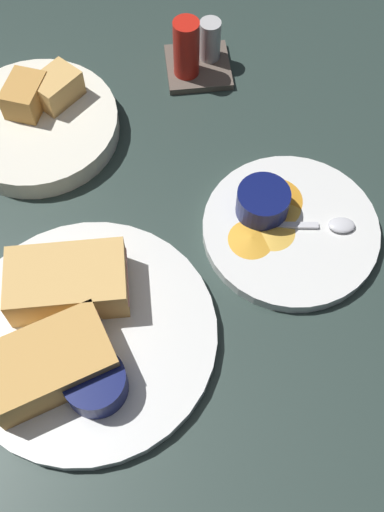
{
  "coord_description": "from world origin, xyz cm",
  "views": [
    {
      "loc": [
        3.59,
        -35.39,
        64.69
      ],
      "look_at": [
        7.42,
        -1.49,
        3.0
      ],
      "focal_mm": 43.27,
      "sensor_mm": 36.0,
      "label": 1
    }
  ],
  "objects_px": {
    "sandwich_half_far": "(49,364)",
    "ramekin_dark_sauce": "(95,383)",
    "plate_sandwich_main": "(88,335)",
    "ramekin_light_gravy": "(263,201)",
    "plate_chips_companion": "(290,230)",
    "condiment_caddy": "(196,53)",
    "spoon_by_dark_ramekin": "(98,339)",
    "bread_basket_rear": "(38,122)",
    "sandwich_half_near": "(68,282)",
    "spoon_by_gravy_ramekin": "(331,225)"
  },
  "relations": [
    {
      "from": "sandwich_half_far",
      "to": "ramekin_dark_sauce",
      "type": "distance_m",
      "value": 0.05
    },
    {
      "from": "plate_sandwich_main",
      "to": "ramekin_light_gravy",
      "type": "distance_m",
      "value": 0.26
    },
    {
      "from": "ramekin_dark_sauce",
      "to": "plate_chips_companion",
      "type": "xyz_separation_m",
      "value": [
        0.24,
        0.17,
        -0.03
      ]
    },
    {
      "from": "condiment_caddy",
      "to": "sandwich_half_far",
      "type": "bearing_deg",
      "value": -115.02
    },
    {
      "from": "ramekin_light_gravy",
      "to": "condiment_caddy",
      "type": "height_order",
      "value": "condiment_caddy"
    },
    {
      "from": "ramekin_dark_sauce",
      "to": "spoon_by_dark_ramekin",
      "type": "bearing_deg",
      "value": 87.43
    },
    {
      "from": "plate_sandwich_main",
      "to": "bread_basket_rear",
      "type": "relative_size",
      "value": 1.33
    },
    {
      "from": "spoon_by_dark_ramekin",
      "to": "bread_basket_rear",
      "type": "xyz_separation_m",
      "value": [
        -0.07,
        0.32,
        -0.0
      ]
    },
    {
      "from": "plate_sandwich_main",
      "to": "ramekin_dark_sauce",
      "type": "distance_m",
      "value": 0.07
    },
    {
      "from": "sandwich_half_near",
      "to": "condiment_caddy",
      "type": "distance_m",
      "value": 0.39
    },
    {
      "from": "spoon_by_dark_ramekin",
      "to": "spoon_by_gravy_ramekin",
      "type": "xyz_separation_m",
      "value": [
        0.28,
        0.11,
        0.0
      ]
    },
    {
      "from": "sandwich_half_near",
      "to": "bread_basket_rear",
      "type": "relative_size",
      "value": 0.62
    },
    {
      "from": "plate_sandwich_main",
      "to": "bread_basket_rear",
      "type": "xyz_separation_m",
      "value": [
        -0.06,
        0.31,
        0.01
      ]
    },
    {
      "from": "ramekin_light_gravy",
      "to": "spoon_by_gravy_ramekin",
      "type": "xyz_separation_m",
      "value": [
        0.08,
        -0.03,
        -0.02
      ]
    },
    {
      "from": "sandwich_half_near",
      "to": "spoon_by_dark_ramekin",
      "type": "bearing_deg",
      "value": -66.05
    },
    {
      "from": "bread_basket_rear",
      "to": "plate_chips_companion",
      "type": "bearing_deg",
      "value": -32.89
    },
    {
      "from": "plate_chips_companion",
      "to": "spoon_by_gravy_ramekin",
      "type": "height_order",
      "value": "spoon_by_gravy_ramekin"
    },
    {
      "from": "plate_sandwich_main",
      "to": "sandwich_half_far",
      "type": "relative_size",
      "value": 1.93
    },
    {
      "from": "spoon_by_dark_ramekin",
      "to": "bread_basket_rear",
      "type": "height_order",
      "value": "bread_basket_rear"
    },
    {
      "from": "spoon_by_gravy_ramekin",
      "to": "condiment_caddy",
      "type": "relative_size",
      "value": 1.05
    },
    {
      "from": "spoon_by_dark_ramekin",
      "to": "plate_chips_companion",
      "type": "relative_size",
      "value": 0.46
    },
    {
      "from": "plate_sandwich_main",
      "to": "plate_chips_companion",
      "type": "xyz_separation_m",
      "value": [
        0.25,
        0.11,
        0.0
      ]
    },
    {
      "from": "ramekin_dark_sauce",
      "to": "ramekin_light_gravy",
      "type": "bearing_deg",
      "value": 43.99
    },
    {
      "from": "plate_sandwich_main",
      "to": "plate_chips_companion",
      "type": "distance_m",
      "value": 0.27
    },
    {
      "from": "sandwich_half_near",
      "to": "plate_chips_companion",
      "type": "relative_size",
      "value": 0.62
    },
    {
      "from": "sandwich_half_near",
      "to": "ramekin_dark_sauce",
      "type": "relative_size",
      "value": 2.04
    },
    {
      "from": "ramekin_light_gravy",
      "to": "sandwich_half_far",
      "type": "bearing_deg",
      "value": -145.2
    },
    {
      "from": "sandwich_half_far",
      "to": "condiment_caddy",
      "type": "xyz_separation_m",
      "value": [
        0.2,
        0.43,
        -0.01
      ]
    },
    {
      "from": "ramekin_dark_sauce",
      "to": "spoon_by_gravy_ramekin",
      "type": "bearing_deg",
      "value": 30.41
    },
    {
      "from": "bread_basket_rear",
      "to": "condiment_caddy",
      "type": "height_order",
      "value": "condiment_caddy"
    },
    {
      "from": "plate_sandwich_main",
      "to": "sandwich_half_near",
      "type": "height_order",
      "value": "sandwich_half_near"
    },
    {
      "from": "plate_chips_companion",
      "to": "ramekin_dark_sauce",
      "type": "bearing_deg",
      "value": -144.09
    },
    {
      "from": "plate_sandwich_main",
      "to": "condiment_caddy",
      "type": "bearing_deg",
      "value": 67.2
    },
    {
      "from": "ramekin_dark_sauce",
      "to": "spoon_by_dark_ramekin",
      "type": "distance_m",
      "value": 0.06
    },
    {
      "from": "ramekin_light_gravy",
      "to": "condiment_caddy",
      "type": "xyz_separation_m",
      "value": [
        -0.05,
        0.26,
        -0.0
      ]
    },
    {
      "from": "sandwich_half_near",
      "to": "sandwich_half_far",
      "type": "relative_size",
      "value": 0.9
    },
    {
      "from": "sandwich_half_far",
      "to": "ramekin_light_gravy",
      "type": "height_order",
      "value": "sandwich_half_far"
    },
    {
      "from": "ramekin_light_gravy",
      "to": "ramekin_dark_sauce",
      "type": "bearing_deg",
      "value": -136.01
    },
    {
      "from": "spoon_by_dark_ramekin",
      "to": "ramekin_light_gravy",
      "type": "bearing_deg",
      "value": 35.61
    },
    {
      "from": "sandwich_half_near",
      "to": "ramekin_light_gravy",
      "type": "relative_size",
      "value": 2.1
    },
    {
      "from": "spoon_by_dark_ramekin",
      "to": "plate_chips_companion",
      "type": "distance_m",
      "value": 0.27
    },
    {
      "from": "spoon_by_dark_ramekin",
      "to": "plate_chips_companion",
      "type": "height_order",
      "value": "spoon_by_dark_ramekin"
    },
    {
      "from": "ramekin_dark_sauce",
      "to": "bread_basket_rear",
      "type": "xyz_separation_m",
      "value": [
        -0.06,
        0.37,
        -0.02
      ]
    },
    {
      "from": "plate_sandwich_main",
      "to": "ramekin_light_gravy",
      "type": "height_order",
      "value": "ramekin_light_gravy"
    },
    {
      "from": "spoon_by_gravy_ramekin",
      "to": "plate_chips_companion",
      "type": "bearing_deg",
      "value": 172.89
    },
    {
      "from": "plate_sandwich_main",
      "to": "spoon_by_dark_ramekin",
      "type": "distance_m",
      "value": 0.02
    },
    {
      "from": "sandwich_half_near",
      "to": "ramekin_light_gravy",
      "type": "xyz_separation_m",
      "value": [
        0.23,
        0.08,
        -0.0
      ]
    },
    {
      "from": "spoon_by_dark_ramekin",
      "to": "condiment_caddy",
      "type": "bearing_deg",
      "value": 69.17
    },
    {
      "from": "plate_chips_companion",
      "to": "bread_basket_rear",
      "type": "height_order",
      "value": "bread_basket_rear"
    },
    {
      "from": "ramekin_light_gravy",
      "to": "bread_basket_rear",
      "type": "height_order",
      "value": "bread_basket_rear"
    }
  ]
}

